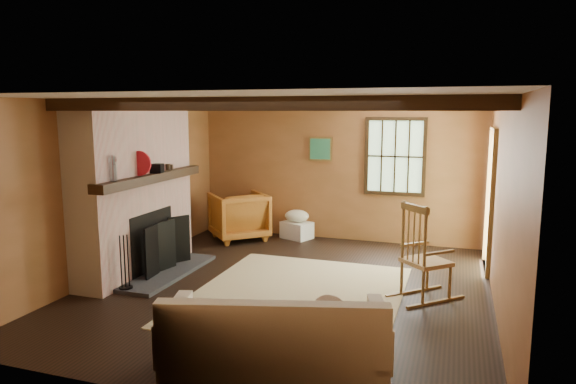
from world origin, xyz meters
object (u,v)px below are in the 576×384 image
at_px(fireplace, 136,195).
at_px(sofa, 276,345).
at_px(armchair, 239,216).
at_px(rocking_chair, 423,259).
at_px(laundry_basket, 297,230).

relative_size(fireplace, sofa, 1.17).
bearing_deg(armchair, fireplace, 31.82).
height_order(rocking_chair, sofa, rocking_chair).
xyz_separation_m(fireplace, sofa, (2.84, -2.14, -0.83)).
distance_m(sofa, laundry_basket, 4.84).
bearing_deg(rocking_chair, fireplace, 48.71).
relative_size(fireplace, armchair, 2.60).
distance_m(fireplace, armchair, 2.34).
bearing_deg(laundry_basket, rocking_chair, -45.24).
height_order(sofa, laundry_basket, sofa).
distance_m(fireplace, sofa, 3.65).
height_order(rocking_chair, laundry_basket, rocking_chair).
bearing_deg(armchair, sofa, 74.88).
bearing_deg(fireplace, sofa, -36.93).
xyz_separation_m(rocking_chair, laundry_basket, (-2.35, 2.37, -0.35)).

